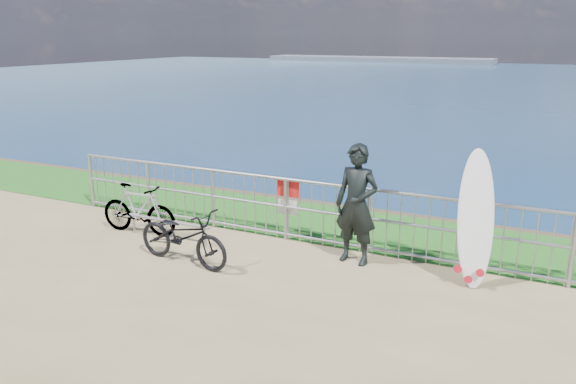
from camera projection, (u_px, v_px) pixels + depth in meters
The scene contains 8 objects.
grass_strip at pixel (335, 224), 10.65m from camera, with size 120.00×120.00×0.00m, color #185116.
seascape at pixel (377, 62), 155.47m from camera, with size 260.00×260.00×5.00m.
railing at pixel (313, 212), 9.54m from camera, with size 10.06×0.10×1.13m.
surfer at pixel (357, 205), 8.68m from camera, with size 0.69×0.46×1.90m, color black.
surfboard at pixel (475, 224), 7.91m from camera, with size 0.65×0.62×1.98m.
bicycle_near at pixel (183, 236), 8.75m from camera, with size 0.60×1.73×0.91m, color black.
bicycle_far at pixel (138, 209), 10.07m from camera, with size 0.43×1.54×0.92m, color black.
bike_rack at pixel (168, 223), 9.83m from camera, with size 1.74×0.05×0.36m.
Camera 1 is at (3.61, -6.76, 3.50)m, focal length 35.00 mm.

